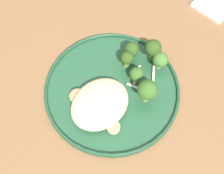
# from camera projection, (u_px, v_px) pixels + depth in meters

# --- Properties ---
(ground) EXTENTS (6.00, 6.00, 0.00)m
(ground) POSITION_uv_depth(u_px,v_px,m) (108.00, 159.00, 1.26)
(ground) COLOR #47423D
(wooden_dining_table) EXTENTS (1.40, 1.00, 0.74)m
(wooden_dining_table) POSITION_uv_depth(u_px,v_px,m) (105.00, 103.00, 0.67)
(wooden_dining_table) COLOR brown
(wooden_dining_table) RESTS_ON ground
(dinner_plate) EXTENTS (0.29, 0.29, 0.02)m
(dinner_plate) POSITION_uv_depth(u_px,v_px,m) (112.00, 89.00, 0.59)
(dinner_plate) COLOR #235133
(dinner_plate) RESTS_ON wooden_dining_table
(noodle_bed) EXTENTS (0.13, 0.11, 0.03)m
(noodle_bed) POSITION_uv_depth(u_px,v_px,m) (100.00, 104.00, 0.55)
(noodle_bed) COLOR beige
(noodle_bed) RESTS_ON dinner_plate
(seared_scallop_tiny_bay) EXTENTS (0.02, 0.02, 0.01)m
(seared_scallop_tiny_bay) POSITION_uv_depth(u_px,v_px,m) (101.00, 105.00, 0.56)
(seared_scallop_tiny_bay) COLOR #E5C689
(seared_scallop_tiny_bay) RESTS_ON dinner_plate
(seared_scallop_tilted_round) EXTENTS (0.03, 0.03, 0.02)m
(seared_scallop_tilted_round) POSITION_uv_depth(u_px,v_px,m) (114.00, 127.00, 0.54)
(seared_scallop_tilted_round) COLOR beige
(seared_scallop_tilted_round) RESTS_ON dinner_plate
(seared_scallop_on_noodles) EXTENTS (0.03, 0.03, 0.02)m
(seared_scallop_on_noodles) POSITION_uv_depth(u_px,v_px,m) (118.00, 100.00, 0.56)
(seared_scallop_on_noodles) COLOR beige
(seared_scallop_on_noodles) RESTS_ON dinner_plate
(seared_scallop_center_golden) EXTENTS (0.03, 0.03, 0.01)m
(seared_scallop_center_golden) POSITION_uv_depth(u_px,v_px,m) (78.00, 96.00, 0.57)
(seared_scallop_center_golden) COLOR #E5C689
(seared_scallop_center_golden) RESTS_ON dinner_plate
(broccoli_floret_front_edge) EXTENTS (0.04, 0.04, 0.06)m
(broccoli_floret_front_edge) POSITION_uv_depth(u_px,v_px,m) (153.00, 48.00, 0.59)
(broccoli_floret_front_edge) COLOR #89A356
(broccoli_floret_front_edge) RESTS_ON dinner_plate
(broccoli_floret_right_tilted) EXTENTS (0.03, 0.03, 0.05)m
(broccoli_floret_right_tilted) POSITION_uv_depth(u_px,v_px,m) (132.00, 50.00, 0.60)
(broccoli_floret_right_tilted) COLOR #89A356
(broccoli_floret_right_tilted) RESTS_ON dinner_plate
(broccoli_floret_left_leaning) EXTENTS (0.03, 0.03, 0.05)m
(broccoli_floret_left_leaning) POSITION_uv_depth(u_px,v_px,m) (160.00, 60.00, 0.59)
(broccoli_floret_left_leaning) COLOR #89A356
(broccoli_floret_left_leaning) RESTS_ON dinner_plate
(broccoli_floret_split_head) EXTENTS (0.04, 0.04, 0.06)m
(broccoli_floret_split_head) POSITION_uv_depth(u_px,v_px,m) (147.00, 90.00, 0.54)
(broccoli_floret_split_head) COLOR #7A994C
(broccoli_floret_split_head) RESTS_ON dinner_plate
(broccoli_floret_rear_charred) EXTENTS (0.03, 0.03, 0.04)m
(broccoli_floret_rear_charred) POSITION_uv_depth(u_px,v_px,m) (137.00, 74.00, 0.57)
(broccoli_floret_rear_charred) COLOR #89A356
(broccoli_floret_rear_charred) RESTS_ON dinner_plate
(broccoli_floret_tall_stalk) EXTENTS (0.03, 0.03, 0.05)m
(broccoli_floret_tall_stalk) POSITION_uv_depth(u_px,v_px,m) (128.00, 60.00, 0.58)
(broccoli_floret_tall_stalk) COLOR #7A994C
(broccoli_floret_tall_stalk) RESTS_ON dinner_plate
(onion_sliver_long_sliver) EXTENTS (0.05, 0.03, 0.00)m
(onion_sliver_long_sliver) POSITION_uv_depth(u_px,v_px,m) (137.00, 75.00, 0.60)
(onion_sliver_long_sliver) COLOR silver
(onion_sliver_long_sliver) RESTS_ON dinner_plate
(onion_sliver_pale_crescent) EXTENTS (0.04, 0.03, 0.00)m
(onion_sliver_pale_crescent) POSITION_uv_depth(u_px,v_px,m) (153.00, 74.00, 0.60)
(onion_sliver_pale_crescent) COLOR silver
(onion_sliver_pale_crescent) RESTS_ON dinner_plate
(onion_sliver_short_strip) EXTENTS (0.02, 0.06, 0.00)m
(onion_sliver_short_strip) POSITION_uv_depth(u_px,v_px,m) (140.00, 89.00, 0.58)
(onion_sliver_short_strip) COLOR silver
(onion_sliver_short_strip) RESTS_ON dinner_plate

